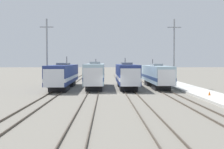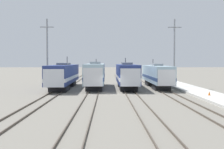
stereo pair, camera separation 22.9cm
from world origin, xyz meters
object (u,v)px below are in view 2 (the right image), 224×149
at_px(locomotive_far_right, 157,75).
at_px(catenary_tower_right, 174,52).
at_px(locomotive_far_left, 63,75).
at_px(traffic_cone, 209,93).
at_px(locomotive_center_left, 95,75).
at_px(catenary_tower_left, 47,52).
at_px(locomotive_center_right, 127,75).

relative_size(locomotive_far_right, catenary_tower_right, 1.61).
relative_size(locomotive_far_left, traffic_cone, 38.86).
height_order(locomotive_far_left, locomotive_far_right, locomotive_far_left).
distance_m(locomotive_center_left, traffic_cone, 19.77).
height_order(catenary_tower_left, catenary_tower_right, same).
xyz_separation_m(locomotive_far_left, catenary_tower_left, (-2.85, 1.53, 3.82)).
bearing_deg(locomotive_center_left, locomotive_far_right, 5.78).
bearing_deg(locomotive_far_left, locomotive_far_right, 5.67).
xyz_separation_m(locomotive_center_right, traffic_cone, (9.06, -13.03, -1.61)).
distance_m(locomotive_far_right, traffic_cone, 15.31).
height_order(locomotive_center_left, traffic_cone, locomotive_center_left).
height_order(locomotive_center_right, catenary_tower_right, catenary_tower_right).
distance_m(catenary_tower_left, traffic_cone, 27.14).
distance_m(locomotive_far_right, catenary_tower_left, 18.62).
bearing_deg(catenary_tower_left, locomotive_far_left, -28.28).
relative_size(catenary_tower_left, catenary_tower_right, 1.00).
distance_m(locomotive_far_right, catenary_tower_right, 4.83).
xyz_separation_m(locomotive_far_right, catenary_tower_left, (-18.21, 0.01, 3.88)).
distance_m(locomotive_center_right, traffic_cone, 15.95).
distance_m(locomotive_center_right, locomotive_far_right, 5.39).
relative_size(locomotive_center_left, traffic_cone, 34.50).
xyz_separation_m(locomotive_far_left, locomotive_center_right, (10.24, -0.16, 0.03)).
bearing_deg(locomotive_far_left, locomotive_center_right, -0.92).
bearing_deg(traffic_cone, catenary_tower_left, 146.37).
height_order(catenary_tower_left, traffic_cone, catenary_tower_left).
height_order(locomotive_center_left, locomotive_far_right, locomotive_center_left).
relative_size(locomotive_far_left, locomotive_center_right, 1.18).
bearing_deg(locomotive_far_left, traffic_cone, -34.37).
relative_size(catenary_tower_right, traffic_cone, 22.59).
bearing_deg(traffic_cone, locomotive_far_left, 145.63).
bearing_deg(locomotive_far_right, locomotive_center_left, -174.22).
xyz_separation_m(locomotive_center_left, traffic_cone, (14.18, -13.68, -1.66)).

